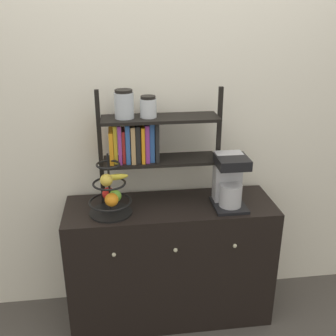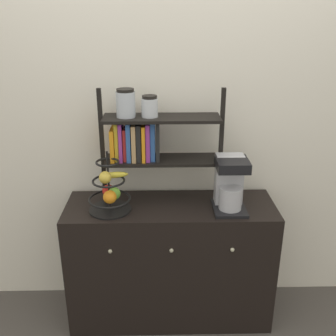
% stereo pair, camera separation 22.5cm
% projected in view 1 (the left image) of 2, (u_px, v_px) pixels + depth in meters
% --- Properties ---
extents(ground_plane, '(12.00, 12.00, 0.00)m').
position_uv_depth(ground_plane, '(175.00, 335.00, 2.44)').
color(ground_plane, '#47423D').
extents(wall_back, '(7.00, 0.05, 2.60)m').
position_uv_depth(wall_back, '(165.00, 112.00, 2.39)').
color(wall_back, silver).
rests_on(wall_back, ground_plane).
extents(sideboard, '(1.25, 0.44, 0.80)m').
position_uv_depth(sideboard, '(170.00, 261.00, 2.49)').
color(sideboard, black).
rests_on(sideboard, ground_plane).
extents(coffee_maker, '(0.19, 0.23, 0.32)m').
position_uv_depth(coffee_maker, '(229.00, 180.00, 2.29)').
color(coffee_maker, black).
rests_on(coffee_maker, sideboard).
extents(fruit_stand, '(0.24, 0.24, 0.36)m').
position_uv_depth(fruit_stand, '(110.00, 194.00, 2.20)').
color(fruit_stand, black).
rests_on(fruit_stand, sideboard).
extents(shelf_hutch, '(0.71, 0.20, 0.68)m').
position_uv_depth(shelf_hutch, '(143.00, 135.00, 2.24)').
color(shelf_hutch, black).
rests_on(shelf_hutch, sideboard).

